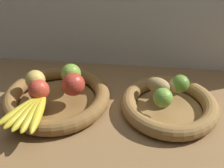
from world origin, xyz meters
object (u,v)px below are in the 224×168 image
at_px(apple_golden_left, 35,80).
at_px(apple_red_front, 39,90).
at_px(apple_red_right, 73,84).
at_px(banana_bunch_front, 30,111).
at_px(potato_back, 176,84).
at_px(apple_green_back, 71,74).
at_px(fruit_bowl_right, 169,104).
at_px(potato_oblong, 158,85).
at_px(lime_near, 163,98).
at_px(lime_far, 180,84).
at_px(fruit_bowl_left, 57,97).

height_order(apple_golden_left, apple_red_front, same).
distance_m(apple_red_right, banana_bunch_front, 0.16).
distance_m(apple_red_right, potato_back, 0.34).
bearing_deg(apple_green_back, apple_golden_left, -156.65).
distance_m(fruit_bowl_right, potato_oblong, 0.07).
bearing_deg(lime_near, lime_far, 54.16).
bearing_deg(banana_bunch_front, potato_back, 21.96).
bearing_deg(banana_bunch_front, apple_green_back, 66.66).
height_order(potato_oblong, lime_far, lime_far).
bearing_deg(apple_green_back, fruit_bowl_left, -125.99).
height_order(potato_back, lime_far, lime_far).
bearing_deg(apple_red_front, banana_bunch_front, -90.66).
distance_m(apple_red_right, lime_near, 0.28).
relative_size(apple_golden_left, lime_far, 1.10).
bearing_deg(fruit_bowl_right, potato_oblong, 142.13).
height_order(apple_golden_left, apple_red_right, apple_red_right).
bearing_deg(apple_red_front, apple_golden_left, 119.58).
relative_size(fruit_bowl_left, lime_far, 6.01).
bearing_deg(lime_near, apple_green_back, 162.68).
distance_m(fruit_bowl_left, fruit_bowl_right, 0.38).
height_order(fruit_bowl_right, apple_golden_left, apple_golden_left).
relative_size(apple_red_front, lime_near, 1.11).
bearing_deg(potato_oblong, banana_bunch_front, -157.12).
distance_m(apple_green_back, lime_far, 0.37).
xyz_separation_m(potato_back, potato_oblong, (-0.06, -0.02, 0.00)).
relative_size(apple_golden_left, banana_bunch_front, 0.35).
xyz_separation_m(apple_green_back, banana_bunch_front, (-0.08, -0.18, -0.02)).
relative_size(apple_golden_left, potato_back, 1.02).
relative_size(potato_oblong, lime_near, 1.35).
xyz_separation_m(apple_golden_left, apple_red_right, (0.13, -0.02, 0.00)).
bearing_deg(potato_oblong, potato_back, 15.95).
bearing_deg(fruit_bowl_left, banana_bunch_front, -107.05).
xyz_separation_m(fruit_bowl_right, banana_bunch_front, (-0.41, -0.13, 0.04)).
bearing_deg(apple_red_front, potato_oblong, 11.86).
xyz_separation_m(apple_green_back, potato_back, (0.36, -0.01, -0.01)).
distance_m(apple_green_back, potato_oblong, 0.30).
bearing_deg(apple_golden_left, apple_red_front, -60.42).
relative_size(apple_red_front, apple_red_right, 0.89).
height_order(apple_red_front, lime_near, apple_red_front).
distance_m(fruit_bowl_right, banana_bunch_front, 0.44).
bearing_deg(apple_green_back, lime_far, -1.96).
height_order(apple_red_front, apple_red_right, apple_red_right).
bearing_deg(banana_bunch_front, apple_red_right, 48.08).
relative_size(potato_back, lime_far, 1.08).
bearing_deg(potato_oblong, apple_red_front, -168.14).
xyz_separation_m(banana_bunch_front, lime_near, (0.39, 0.09, 0.02)).
height_order(apple_red_right, potato_oblong, apple_red_right).
bearing_deg(apple_red_front, lime_near, 1.03).
relative_size(apple_red_right, lime_far, 1.26).
relative_size(fruit_bowl_right, apple_golden_left, 4.78).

